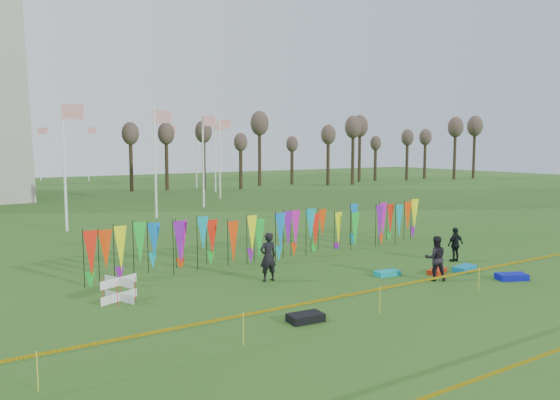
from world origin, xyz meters
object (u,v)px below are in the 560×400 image
person_mid (436,258)px  kite_bag_teal (465,268)px  box_kite (119,289)px  kite_bag_blue (512,277)px  kite_bag_black (306,318)px  person_right (455,244)px  kite_bag_turquoise (387,273)px  person_left (268,257)px  kite_bag_red (437,271)px

person_mid → kite_bag_teal: size_ratio=1.52×
box_kite → kite_bag_blue: box_kite is taller
person_mid → kite_bag_black: bearing=43.6°
person_right → kite_bag_teal: (-1.19, -1.48, -0.67)m
kite_bag_turquoise → kite_bag_blue: bearing=-40.9°
person_left → kite_bag_teal: 8.47m
person_right → kite_bag_black: bearing=19.8°
person_mid → kite_bag_turquoise: (-1.05, 1.58, -0.78)m
kite_bag_red → kite_bag_blue: bearing=-54.5°
person_left → kite_bag_blue: (8.20, -5.04, -0.84)m
person_left → kite_bag_turquoise: size_ratio=1.87×
kite_bag_teal → person_mid: bearing=-170.0°
kite_bag_red → box_kite: bearing=166.0°
box_kite → person_mid: bearing=-18.5°
kite_bag_blue → kite_bag_teal: (-0.34, 1.99, -0.01)m
kite_bag_turquoise → kite_bag_black: size_ratio=0.96×
kite_bag_turquoise → kite_bag_red: size_ratio=0.98×
kite_bag_blue → person_right: bearing=76.2°
box_kite → kite_bag_black: size_ratio=0.80×
person_left → kite_bag_blue: bearing=152.2°
person_right → kite_bag_turquoise: person_right is taller
person_mid → person_right: (3.45, 1.88, -0.10)m
person_mid → kite_bag_blue: bearing=-178.4°
box_kite → kite_bag_turquoise: size_ratio=0.83×
kite_bag_blue → kite_bag_teal: 2.01m
kite_bag_turquoise → kite_bag_teal: 3.52m
kite_bag_turquoise → person_right: bearing=3.8°
person_left → kite_bag_red: bearing=161.2°
box_kite → person_left: person_left is taller
person_left → kite_bag_black: (-1.61, -4.79, -0.84)m
kite_bag_blue → person_left: bearing=148.4°
kite_bag_blue → kite_bag_red: size_ratio=1.11×
person_left → kite_bag_turquoise: bearing=161.4°
kite_bag_black → kite_bag_teal: size_ratio=0.92×
person_right → kite_bag_teal: bearing=54.3°
kite_bag_teal → box_kite: bearing=166.0°
box_kite → kite_bag_blue: 14.92m
person_right → kite_bag_blue: bearing=79.2°
kite_bag_teal → person_right: bearing=51.3°
kite_bag_turquoise → kite_bag_red: kite_bag_turquoise is taller
person_left → person_mid: person_left is taller
kite_bag_blue → kite_bag_teal: kite_bag_blue is taller
person_left → kite_bag_red: person_left is taller
person_right → kite_bag_teal: size_ratio=1.36×
person_right → kite_bag_teal: person_right is taller
kite_bag_blue → kite_bag_black: (-9.81, 0.25, 0.00)m
person_mid → kite_bag_turquoise: size_ratio=1.72×
kite_bag_teal → kite_bag_black: bearing=-169.6°
person_left → kite_bag_blue: size_ratio=1.66×
kite_bag_red → kite_bag_teal: 1.36m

